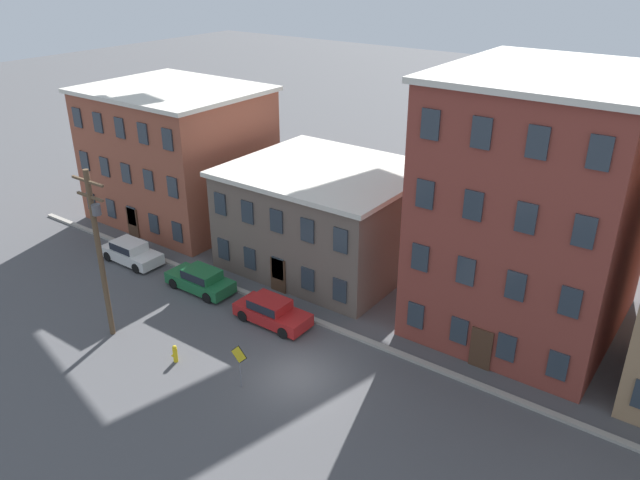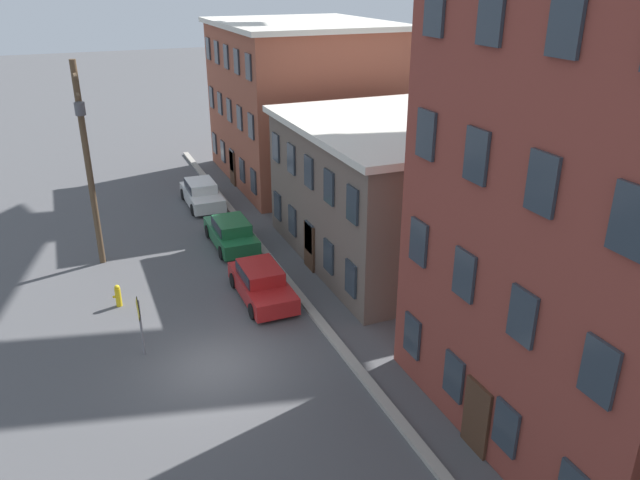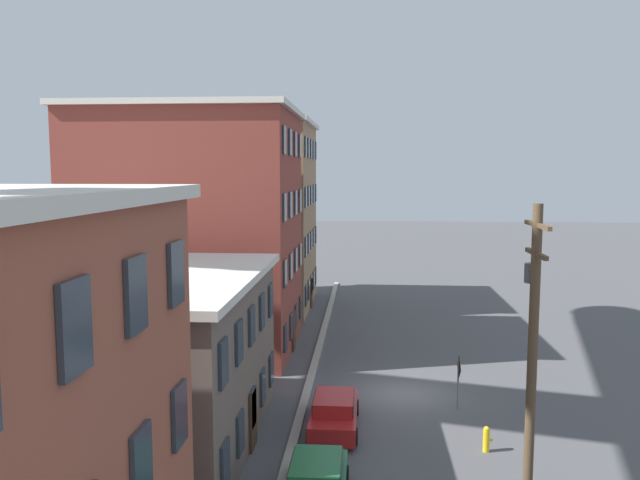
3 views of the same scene
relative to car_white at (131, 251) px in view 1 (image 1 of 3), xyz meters
name	(u,v)px [view 1 (image 1 of 3)]	position (x,y,z in m)	size (l,w,h in m)	color
ground_plane	(297,377)	(16.50, -3.23, -0.75)	(200.00, 200.00, 0.00)	#4C4C4F
kerb_strip	(349,334)	(16.50, 1.27, -0.67)	(56.00, 0.36, 0.16)	#9E998E
apartment_corner	(178,154)	(-3.10, 7.55, 4.23)	(12.32, 10.08, 9.92)	brown
apartment_midblock	(326,216)	(10.41, 7.66, 2.52)	(11.73, 10.29, 6.51)	#66564C
apartment_far	(537,204)	(23.33, 8.49, 6.14)	(10.22, 11.95, 13.76)	brown
car_white	(131,251)	(0.00, 0.00, 0.00)	(4.40, 1.92, 1.43)	silver
car_green	(201,279)	(6.51, 0.05, 0.00)	(4.40, 1.92, 1.43)	#1E6638
car_red	(271,311)	(12.32, -0.19, 0.00)	(4.40, 1.92, 1.43)	#B21E1E
caution_sign	(239,360)	(14.79, -5.42, 0.83)	(1.01, 0.08, 2.38)	slate
utility_pole	(99,247)	(6.09, -6.14, 4.50)	(2.40, 0.44, 9.35)	brown
fire_hydrant	(175,353)	(10.75, -5.86, -0.27)	(0.24, 0.34, 0.96)	yellow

